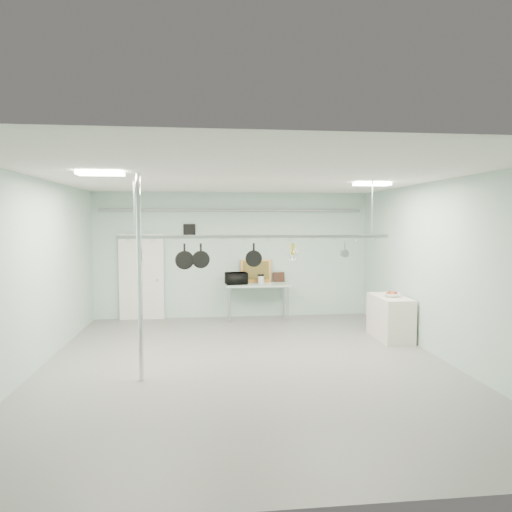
{
  "coord_description": "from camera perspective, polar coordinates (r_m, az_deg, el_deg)",
  "views": [
    {
      "loc": [
        -0.69,
        -7.68,
        2.47
      ],
      "look_at": [
        0.27,
        1.0,
        1.8
      ],
      "focal_mm": 32.0,
      "sensor_mm": 36.0,
      "label": 1
    }
  ],
  "objects": [
    {
      "name": "back_wall",
      "position": [
        11.72,
        -2.91,
        0.11
      ],
      "size": [
        7.0,
        0.02,
        3.2
      ],
      "primitive_type": "cube",
      "color": "#A4C5B7",
      "rests_on": "floor"
    },
    {
      "name": "skillet_right",
      "position": [
        8.04,
        -0.29,
        0.23
      ],
      "size": [
        0.3,
        0.1,
        0.39
      ],
      "primitive_type": null,
      "rotation": [
        0.0,
        0.0,
        -0.15
      ],
      "color": "black",
      "rests_on": "pot_rack"
    },
    {
      "name": "floor",
      "position": [
        8.09,
        -1.14,
        -13.39
      ],
      "size": [
        8.0,
        8.0,
        0.0
      ],
      "primitive_type": "plane",
      "color": "gray",
      "rests_on": "ground"
    },
    {
      "name": "prep_table",
      "position": [
        11.47,
        0.23,
        -3.84
      ],
      "size": [
        1.6,
        0.7,
        0.91
      ],
      "color": "#A2BFAB",
      "rests_on": "floor"
    },
    {
      "name": "skillet_mid",
      "position": [
        8.0,
        -6.91,
        0.09
      ],
      "size": [
        0.31,
        0.09,
        0.42
      ],
      "primitive_type": null,
      "rotation": [
        0.0,
        0.0,
        0.08
      ],
      "color": "black",
      "rests_on": "pot_rack"
    },
    {
      "name": "painting_large",
      "position": [
        11.72,
        -0.01,
        -1.88
      ],
      "size": [
        0.78,
        0.15,
        0.58
      ],
      "primitive_type": "cube",
      "rotation": [
        -0.14,
        0.0,
        0.03
      ],
      "color": "#C37A34",
      "rests_on": "prep_table"
    },
    {
      "name": "side_cabinet",
      "position": [
        10.06,
        16.43,
        -7.39
      ],
      "size": [
        0.6,
        1.2,
        0.9
      ],
      "primitive_type": "cube",
      "color": "silver",
      "rests_on": "floor"
    },
    {
      "name": "ceiling",
      "position": [
        7.74,
        -1.17,
        9.71
      ],
      "size": [
        7.0,
        8.0,
        0.02
      ],
      "primitive_type": "cube",
      "color": "silver",
      "rests_on": "back_wall"
    },
    {
      "name": "fruit_bowl",
      "position": [
        9.93,
        16.62,
        -4.67
      ],
      "size": [
        0.36,
        0.36,
        0.08
      ],
      "primitive_type": "imported",
      "rotation": [
        0.0,
        0.0,
        -0.07
      ],
      "color": "white",
      "rests_on": "side_cabinet"
    },
    {
      "name": "painting_small",
      "position": [
        11.81,
        2.87,
        -2.64
      ],
      "size": [
        0.3,
        0.1,
        0.25
      ],
      "primitive_type": "cube",
      "rotation": [
        -0.17,
        0.0,
        0.06
      ],
      "color": "black",
      "rests_on": "prep_table"
    },
    {
      "name": "light_panel_right",
      "position": [
        8.86,
        14.3,
        8.71
      ],
      "size": [
        0.65,
        0.3,
        0.05
      ],
      "primitive_type": "cube",
      "color": "white",
      "rests_on": "ceiling"
    },
    {
      "name": "whisk",
      "position": [
        8.15,
        4.66,
        0.37
      ],
      "size": [
        0.21,
        0.21,
        0.36
      ],
      "primitive_type": null,
      "rotation": [
        0.0,
        0.0,
        0.01
      ],
      "color": "#BABABF",
      "rests_on": "pot_rack"
    },
    {
      "name": "pot_rack",
      "position": [
        8.03,
        0.07,
        2.66
      ],
      "size": [
        4.8,
        0.06,
        1.0
      ],
      "color": "#B7B7BC",
      "rests_on": "ceiling"
    },
    {
      "name": "door",
      "position": [
        11.81,
        -14.1,
        -2.67
      ],
      "size": [
        1.1,
        0.1,
        2.2
      ],
      "primitive_type": "cube",
      "color": "silver",
      "rests_on": "floor"
    },
    {
      "name": "microwave",
      "position": [
        11.36,
        -2.47,
        -2.81
      ],
      "size": [
        0.57,
        0.43,
        0.29
      ],
      "primitive_type": "imported",
      "rotation": [
        0.0,
        0.0,
        3.28
      ],
      "color": "black",
      "rests_on": "prep_table"
    },
    {
      "name": "coffee_canister",
      "position": [
        11.48,
        0.62,
        -2.98
      ],
      "size": [
        0.16,
        0.16,
        0.19
      ],
      "primitive_type": "cylinder",
      "rotation": [
        0.0,
        0.0,
        -0.05
      ],
      "color": "silver",
      "rests_on": "prep_table"
    },
    {
      "name": "conduit_pipe",
      "position": [
        11.6,
        -2.9,
        5.75
      ],
      "size": [
        6.6,
        0.07,
        0.07
      ],
      "primitive_type": "cylinder",
      "rotation": [
        0.0,
        1.57,
        0.0
      ],
      "color": "gray",
      "rests_on": "back_wall"
    },
    {
      "name": "chrome_pole",
      "position": [
        7.2,
        -14.33,
        -2.7
      ],
      "size": [
        0.08,
        0.08,
        3.2
      ],
      "primitive_type": "cylinder",
      "color": "silver",
      "rests_on": "floor"
    },
    {
      "name": "skillet_left",
      "position": [
        8.01,
        -8.92,
        0.0
      ],
      "size": [
        0.33,
        0.11,
        0.44
      ],
      "primitive_type": null,
      "rotation": [
        0.0,
        0.0,
        0.16
      ],
      "color": "black",
      "rests_on": "pot_rack"
    },
    {
      "name": "wall_vent",
      "position": [
        11.66,
        -8.33,
        3.24
      ],
      "size": [
        0.3,
        0.04,
        0.3
      ],
      "primitive_type": "cube",
      "color": "black",
      "rests_on": "back_wall"
    },
    {
      "name": "grater",
      "position": [
        8.14,
        4.63,
        0.88
      ],
      "size": [
        0.09,
        0.04,
        0.22
      ],
      "primitive_type": null,
      "rotation": [
        0.0,
        0.0,
        0.29
      ],
      "color": "gold",
      "rests_on": "pot_rack"
    },
    {
      "name": "light_panel_left",
      "position": [
        7.07,
        -18.87,
        9.74
      ],
      "size": [
        0.65,
        0.3,
        0.05
      ],
      "primitive_type": "cube",
      "color": "white",
      "rests_on": "ceiling"
    },
    {
      "name": "fruit_cluster",
      "position": [
        9.92,
        16.62,
        -4.44
      ],
      "size": [
        0.24,
        0.24,
        0.09
      ],
      "primitive_type": null,
      "color": "#B11810",
      "rests_on": "fruit_bowl"
    },
    {
      "name": "saucepan",
      "position": [
        8.37,
        11.02,
        0.79
      ],
      "size": [
        0.15,
        0.09,
        0.25
      ],
      "primitive_type": null,
      "rotation": [
        0.0,
        0.0,
        0.07
      ],
      "color": "#ABACB0",
      "rests_on": "pot_rack"
    },
    {
      "name": "right_wall",
      "position": [
        8.78,
        22.16,
        -1.63
      ],
      "size": [
        0.02,
        8.0,
        3.2
      ],
      "primitive_type": "cube",
      "color": "#A4C5B7",
      "rests_on": "floor"
    }
  ]
}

